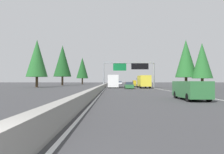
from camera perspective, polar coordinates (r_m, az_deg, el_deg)
The scene contains 18 objects.
ground_plane at distance 62.67m, azimuth -1.61°, elevation -2.59°, with size 320.00×320.00×0.00m, color #38383A.
median_barrier at distance 82.66m, azimuth -1.43°, elevation -1.90°, with size 180.00×0.56×0.90m, color gray.
shoulder_stripe_right at distance 73.30m, azimuth 7.66°, elevation -2.35°, with size 160.00×0.16×0.01m, color silver.
shoulder_stripe_median at distance 72.66m, azimuth -1.19°, elevation -2.37°, with size 160.00×0.16×0.01m, color silver.
sign_gantry_overhead at distance 52.09m, azimuth 4.72°, elevation 2.78°, with size 0.50×12.68×6.50m.
minivan_far_left at distance 20.47m, azimuth 20.43°, elevation -3.13°, with size 5.00×1.95×1.69m.
sedan_far_center at distance 46.04m, azimuth 4.59°, elevation -2.31°, with size 4.40×1.80×1.47m.
bus_near_center at distance 54.56m, azimuth 0.28°, elevation -1.03°, with size 11.50×2.55×3.10m.
sedan_mid_right at distance 101.43m, azimuth 2.14°, elevation -1.60°, with size 4.40×1.80×1.47m.
sedan_distant_a at distance 122.12m, azimuth 1.71°, elevation -1.50°, with size 4.40×1.80×1.47m.
box_truck_mid_center at distance 50.99m, azimuth 8.44°, elevation -1.13°, with size 8.50×2.40×2.95m.
pickup_mid_left at distance 64.19m, azimuth 6.51°, elevation -1.73°, with size 5.60×2.00×1.86m.
minivan_far_right at distance 113.09m, azimuth -0.02°, elevation -1.41°, with size 5.00×1.95×1.69m.
conifer_right_near at distance 52.29m, azimuth 23.06°, elevation 4.06°, with size 4.55×4.55×10.33m.
conifer_right_mid at distance 54.19m, azimuth 19.26°, elevation 4.70°, with size 5.12×5.12×11.64m.
conifer_left_near at distance 59.22m, azimuth -19.52°, elevation 4.76°, with size 5.52×5.52×12.55m.
conifer_left_mid at distance 81.36m, azimuth -13.17°, elevation 4.21°, with size 6.58×6.58×14.95m.
conifer_left_far at distance 106.56m, azimuth -7.97°, elevation 2.45°, with size 5.89×5.89×13.39m.
Camera 1 is at (-2.62, -1.75, 1.73)m, focal length 34.02 mm.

